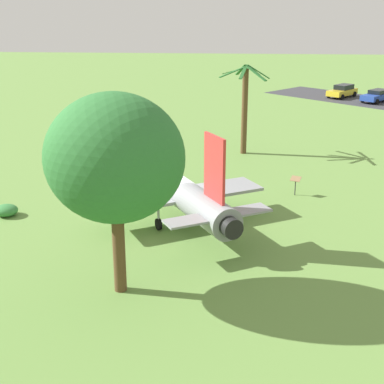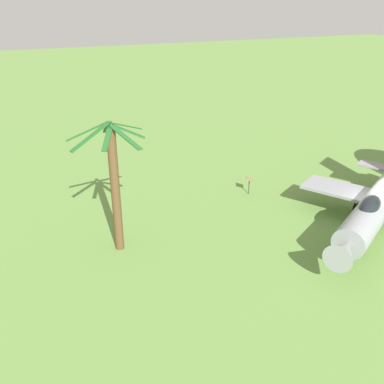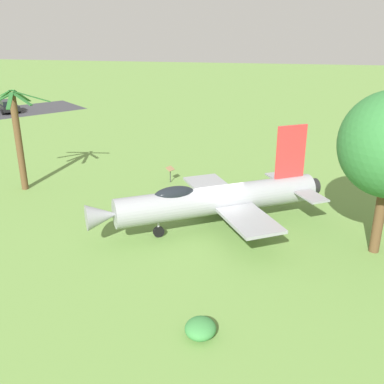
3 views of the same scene
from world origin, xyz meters
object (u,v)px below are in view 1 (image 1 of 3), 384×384
at_px(display_jet, 173,185).
at_px(shade_tree, 115,159).
at_px(info_plaque, 296,181).
at_px(parked_car_yellow, 342,91).
at_px(shrub_near_fence, 6,210).
at_px(palm_tree, 245,106).
at_px(parked_car_blue, 377,96).

bearing_deg(display_jet, shade_tree, 141.63).
xyz_separation_m(info_plaque, parked_car_yellow, (9.25, 36.67, -0.07)).
height_order(display_jet, parked_car_yellow, display_jet).
bearing_deg(shrub_near_fence, info_plaque, 16.29).
distance_m(display_jet, palm_tree, 14.09).
height_order(info_plaque, parked_car_yellow, parked_car_yellow).
bearing_deg(shade_tree, shrub_near_fence, 135.96).
bearing_deg(parked_car_blue, shrub_near_fence, 4.71).
distance_m(parked_car_blue, parked_car_yellow, 4.56).
distance_m(palm_tree, info_plaque, 10.33).
distance_m(palm_tree, shrub_near_fence, 19.45).
height_order(shrub_near_fence, parked_car_yellow, parked_car_yellow).
distance_m(palm_tree, parked_car_yellow, 29.94).
bearing_deg(parked_car_yellow, palm_tree, 14.98).
relative_size(display_jet, info_plaque, 10.84).
distance_m(shade_tree, palm_tree, 22.37).
relative_size(shrub_near_fence, parked_car_yellow, 0.27).
xyz_separation_m(display_jet, shrub_near_fence, (-9.03, -0.74, -1.40)).
bearing_deg(shade_tree, parked_car_blue, 65.63).
height_order(display_jet, info_plaque, display_jet).
bearing_deg(parked_car_yellow, info_plaque, 25.08).
xyz_separation_m(shrub_near_fence, parked_car_blue, (28.56, 38.27, 0.43)).
relative_size(palm_tree, shrub_near_fence, 5.27).
height_order(shrub_near_fence, parked_car_blue, parked_car_blue).
bearing_deg(shrub_near_fence, display_jet, 4.70).
relative_size(display_jet, shade_tree, 1.56).
relative_size(shade_tree, shrub_near_fence, 6.29).
height_order(display_jet, palm_tree, palm_tree).
xyz_separation_m(shrub_near_fence, parked_car_yellow, (25.17, 41.32, 0.47)).
height_order(palm_tree, info_plaque, palm_tree).
distance_m(display_jet, info_plaque, 7.98).
height_order(shade_tree, shrub_near_fence, shade_tree).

